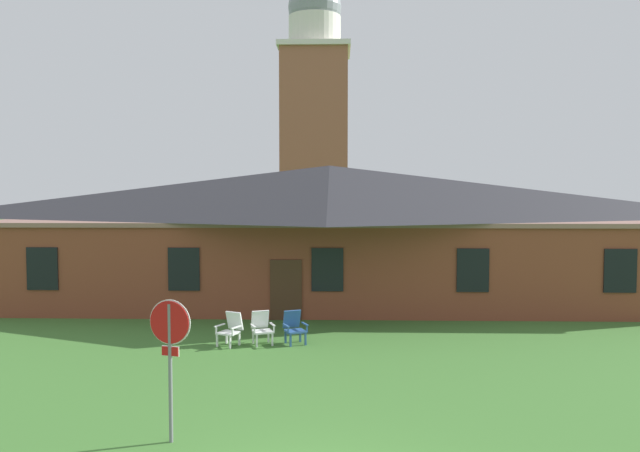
% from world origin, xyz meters
% --- Properties ---
extents(brick_building, '(25.90, 10.40, 5.54)m').
position_xyz_m(brick_building, '(-0.00, 17.95, 2.82)').
color(brick_building, brown).
rests_on(brick_building, ground).
extents(dome_tower, '(5.18, 5.18, 20.68)m').
position_xyz_m(dome_tower, '(-1.39, 38.07, 9.51)').
color(dome_tower, '#93563D').
rests_on(dome_tower, ground).
extents(stop_sign, '(0.78, 0.25, 2.56)m').
position_xyz_m(stop_sign, '(-2.60, 2.25, 1.82)').
color(stop_sign, slate).
rests_on(stop_sign, ground).
extents(lawn_chair_by_porch, '(0.81, 0.85, 0.96)m').
position_xyz_m(lawn_chair_by_porch, '(-2.74, 9.33, 0.50)').
color(lawn_chair_by_porch, white).
rests_on(lawn_chair_by_porch, ground).
extents(lawn_chair_near_door, '(0.78, 0.82, 0.96)m').
position_xyz_m(lawn_chair_near_door, '(-1.86, 9.52, 0.50)').
color(lawn_chair_near_door, white).
rests_on(lawn_chair_near_door, ground).
extents(lawn_chair_left_end, '(0.79, 0.84, 0.96)m').
position_xyz_m(lawn_chair_left_end, '(-0.92, 9.60, 0.50)').
color(lawn_chair_left_end, '#2D5693').
rests_on(lawn_chair_left_end, ground).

